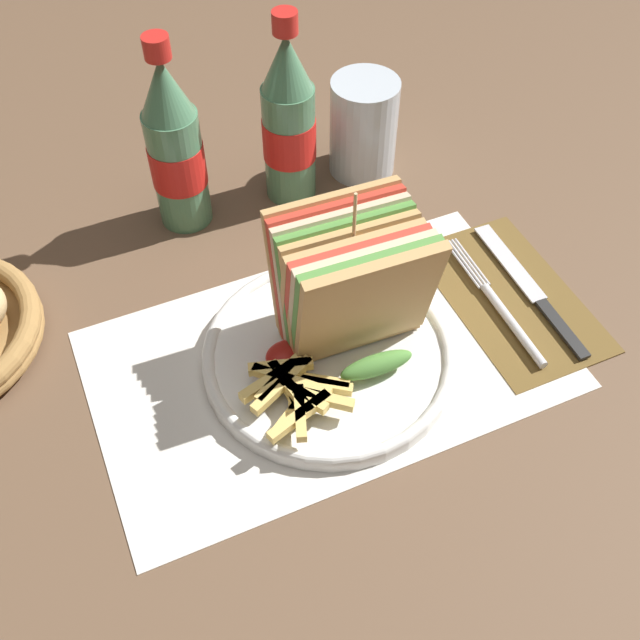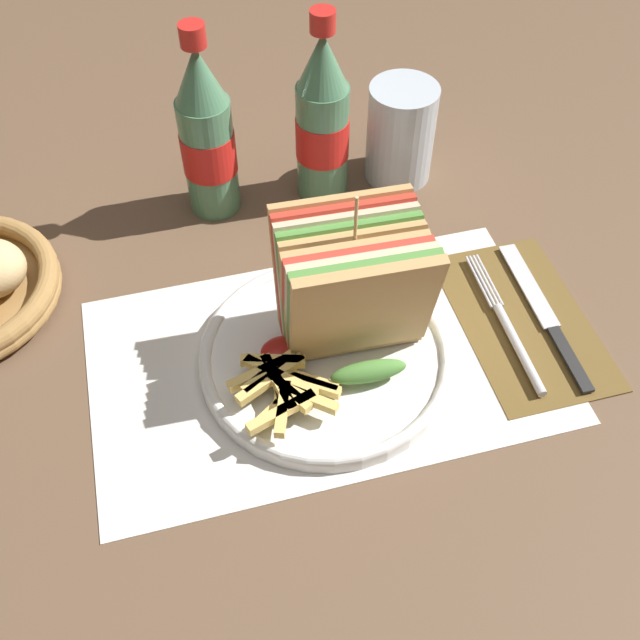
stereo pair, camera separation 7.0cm
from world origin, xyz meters
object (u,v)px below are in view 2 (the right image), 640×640
Objects in this scene: fork at (511,334)px; glass_near at (400,138)px; club_sandwich at (353,289)px; plate_main at (325,356)px; coke_bottle_near at (207,136)px; knife at (545,315)px; coke_bottle_far at (322,122)px.

fork is 0.27m from glass_near.
glass_near is at bearing 97.06° from fork.
fork is at bearing -12.23° from club_sandwich.
club_sandwich is (0.03, 0.01, 0.07)m from plate_main.
fork is 0.83× the size of coke_bottle_near.
plate_main is 1.32× the size of fork.
coke_bottle_near reaches higher than glass_near.
plate_main is at bearing -121.88° from glass_near.
knife is at bearing -5.24° from club_sandwich.
club_sandwich is at bearing 169.15° from fork.
fork is 1.57× the size of glass_near.
coke_bottle_near is (-0.25, 0.27, 0.09)m from fork.
coke_bottle_far is 1.89× the size of glass_near.
plate_main is 1.22× the size of knife.
glass_near is at bearing -0.10° from coke_bottle_near.
plate_main is 0.27m from coke_bottle_far.
plate_main is 0.23m from knife.
club_sandwich is at bearing -118.31° from glass_near.
fork is (0.18, -0.02, -0.00)m from plate_main.
club_sandwich is at bearing -68.81° from coke_bottle_near.
coke_bottle_far is at bearing -176.35° from glass_near.
coke_bottle_far is at bearing 81.80° from club_sandwich.
knife is at bearing -0.92° from plate_main.
knife is at bearing -41.32° from coke_bottle_near.
glass_near is (0.16, 0.25, 0.04)m from plate_main.
club_sandwich is 0.78× the size of coke_bottle_near.
glass_near is at bearing 106.93° from knife.
coke_bottle_near and coke_bottle_far have the same top height.
fork is at bearing -65.36° from coke_bottle_far.
plate_main reaches higher than knife.
club_sandwich is at bearing 26.85° from plate_main.
coke_bottle_far reaches higher than knife.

